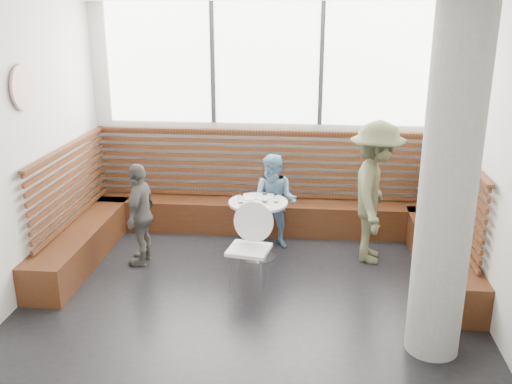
# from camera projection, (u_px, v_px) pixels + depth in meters

# --- Properties ---
(room) EXTENTS (5.00, 5.00, 3.20)m
(room) POSITION_uv_depth(u_px,v_px,m) (246.00, 166.00, 5.73)
(room) COLOR silver
(room) RESTS_ON ground
(booth) EXTENTS (5.00, 2.50, 1.44)m
(booth) POSITION_uv_depth(u_px,v_px,m) (262.00, 216.00, 7.78)
(booth) COLOR #422110
(booth) RESTS_ON ground
(concrete_column) EXTENTS (0.50, 0.50, 3.20)m
(concrete_column) POSITION_uv_depth(u_px,v_px,m) (448.00, 190.00, 4.99)
(concrete_column) COLOR gray
(concrete_column) RESTS_ON ground
(wall_art) EXTENTS (0.03, 0.50, 0.50)m
(wall_art) POSITION_uv_depth(u_px,v_px,m) (23.00, 87.00, 6.12)
(wall_art) COLOR white
(wall_art) RESTS_ON room
(cafe_table) EXTENTS (0.75, 0.75, 0.77)m
(cafe_table) POSITION_uv_depth(u_px,v_px,m) (258.00, 218.00, 7.29)
(cafe_table) COLOR silver
(cafe_table) RESTS_ON ground
(cafe_chair) EXTENTS (0.47, 0.46, 0.99)m
(cafe_chair) POSITION_uv_depth(u_px,v_px,m) (250.00, 239.00, 6.54)
(cafe_chair) COLOR white
(cafe_chair) RESTS_ON ground
(adult_man) EXTENTS (0.83, 1.25, 1.81)m
(adult_man) POSITION_uv_depth(u_px,v_px,m) (375.00, 193.00, 7.13)
(adult_man) COLOR #565A3C
(adult_man) RESTS_ON ground
(child_back) EXTENTS (0.72, 0.62, 1.28)m
(child_back) POSITION_uv_depth(u_px,v_px,m) (275.00, 202.00, 7.63)
(child_back) COLOR #6790B2
(child_back) RESTS_ON ground
(child_left) EXTENTS (0.36, 0.78, 1.31)m
(child_left) POSITION_uv_depth(u_px,v_px,m) (140.00, 214.00, 7.13)
(child_left) COLOR #595750
(child_left) RESTS_ON ground
(plate_near) EXTENTS (0.20, 0.20, 0.01)m
(plate_near) POSITION_uv_depth(u_px,v_px,m) (248.00, 198.00, 7.33)
(plate_near) COLOR white
(plate_near) RESTS_ON cafe_table
(plate_far) EXTENTS (0.19, 0.19, 0.01)m
(plate_far) POSITION_uv_depth(u_px,v_px,m) (264.00, 198.00, 7.33)
(plate_far) COLOR white
(plate_far) RESTS_ON cafe_table
(glass_left) EXTENTS (0.07, 0.07, 0.11)m
(glass_left) POSITION_uv_depth(u_px,v_px,m) (241.00, 198.00, 7.16)
(glass_left) COLOR white
(glass_left) RESTS_ON cafe_table
(glass_mid) EXTENTS (0.07, 0.07, 0.11)m
(glass_mid) POSITION_uv_depth(u_px,v_px,m) (265.00, 198.00, 7.18)
(glass_mid) COLOR white
(glass_mid) RESTS_ON cafe_table
(glass_right) EXTENTS (0.06, 0.06, 0.10)m
(glass_right) POSITION_uv_depth(u_px,v_px,m) (276.00, 198.00, 7.19)
(glass_right) COLOR white
(glass_right) RESTS_ON cafe_table
(menu_card) EXTENTS (0.22, 0.18, 0.00)m
(menu_card) POSITION_uv_depth(u_px,v_px,m) (262.00, 207.00, 7.02)
(menu_card) COLOR #A5C64C
(menu_card) RESTS_ON cafe_table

